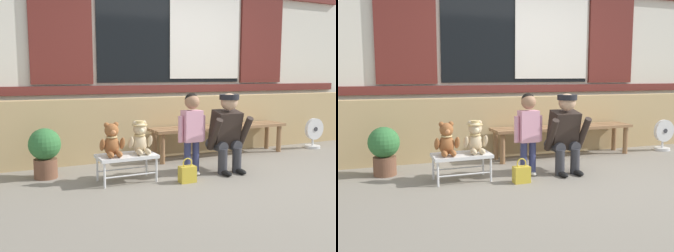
% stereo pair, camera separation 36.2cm
% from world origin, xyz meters
% --- Properties ---
extents(ground_plane, '(60.00, 60.00, 0.00)m').
position_xyz_m(ground_plane, '(0.00, 0.00, 0.00)').
color(ground_plane, gray).
extents(brick_low_wall, '(7.21, 0.25, 0.85)m').
position_xyz_m(brick_low_wall, '(0.00, 1.43, 0.42)').
color(brick_low_wall, tan).
rests_on(brick_low_wall, ground).
extents(shop_facade, '(7.35, 0.26, 3.74)m').
position_xyz_m(shop_facade, '(0.00, 1.94, 1.87)').
color(shop_facade, silver).
rests_on(shop_facade, ground).
extents(wooden_bench_long, '(2.10, 0.40, 0.44)m').
position_xyz_m(wooden_bench_long, '(0.39, 1.06, 0.37)').
color(wooden_bench_long, '#8E6642').
rests_on(wooden_bench_long, ground).
extents(small_display_bench, '(0.64, 0.36, 0.30)m').
position_xyz_m(small_display_bench, '(-1.27, 0.33, 0.27)').
color(small_display_bench, silver).
rests_on(small_display_bench, ground).
extents(teddy_bear_plain, '(0.28, 0.26, 0.36)m').
position_xyz_m(teddy_bear_plain, '(-1.43, 0.33, 0.46)').
color(teddy_bear_plain, '#93562D').
rests_on(teddy_bear_plain, small_display_bench).
extents(teddy_bear_with_hat, '(0.28, 0.27, 0.36)m').
position_xyz_m(teddy_bear_with_hat, '(-1.11, 0.33, 0.47)').
color(teddy_bear_with_hat, '#CCB289').
rests_on(teddy_bear_with_hat, small_display_bench).
extents(child_standing, '(0.35, 0.18, 0.96)m').
position_xyz_m(child_standing, '(-0.50, 0.26, 0.59)').
color(child_standing, navy).
rests_on(child_standing, ground).
extents(adult_crouching, '(0.50, 0.49, 0.95)m').
position_xyz_m(adult_crouching, '(-0.04, 0.24, 0.48)').
color(adult_crouching, '#333338').
rests_on(adult_crouching, ground).
extents(handbag_on_ground, '(0.18, 0.11, 0.27)m').
position_xyz_m(handbag_on_ground, '(-0.68, 0.02, 0.10)').
color(handbag_on_ground, gold).
rests_on(handbag_on_ground, ground).
extents(potted_plant, '(0.36, 0.36, 0.57)m').
position_xyz_m(potted_plant, '(-2.06, 0.85, 0.32)').
color(potted_plant, brown).
rests_on(potted_plant, ground).
extents(floor_fan, '(0.34, 0.24, 0.48)m').
position_xyz_m(floor_fan, '(2.06, 0.92, 0.24)').
color(floor_fan, silver).
rests_on(floor_fan, ground).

